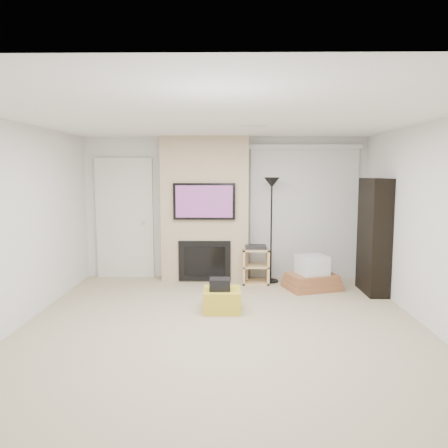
{
  "coord_description": "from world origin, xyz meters",
  "views": [
    {
      "loc": [
        0.08,
        -5.04,
        1.9
      ],
      "look_at": [
        0.0,
        1.2,
        1.15
      ],
      "focal_mm": 35.0,
      "sensor_mm": 36.0,
      "label": 1
    }
  ],
  "objects_px": {
    "av_stand": "(256,263)",
    "ottoman": "(222,300)",
    "box_stack": "(312,276)",
    "floor_lamp": "(272,200)",
    "bookshelf": "(374,236)"
  },
  "relations": [
    {
      "from": "ottoman",
      "to": "box_stack",
      "type": "bearing_deg",
      "value": 38.38
    },
    {
      "from": "av_stand",
      "to": "box_stack",
      "type": "bearing_deg",
      "value": -22.06
    },
    {
      "from": "floor_lamp",
      "to": "bookshelf",
      "type": "relative_size",
      "value": 1.0
    },
    {
      "from": "av_stand",
      "to": "ottoman",
      "type": "bearing_deg",
      "value": -109.96
    },
    {
      "from": "av_stand",
      "to": "floor_lamp",
      "type": "bearing_deg",
      "value": 18.84
    },
    {
      "from": "ottoman",
      "to": "floor_lamp",
      "type": "bearing_deg",
      "value": 62.96
    },
    {
      "from": "box_stack",
      "to": "bookshelf",
      "type": "height_order",
      "value": "bookshelf"
    },
    {
      "from": "ottoman",
      "to": "bookshelf",
      "type": "relative_size",
      "value": 0.28
    },
    {
      "from": "av_stand",
      "to": "bookshelf",
      "type": "height_order",
      "value": "bookshelf"
    },
    {
      "from": "bookshelf",
      "to": "ottoman",
      "type": "bearing_deg",
      "value": -157.8
    },
    {
      "from": "av_stand",
      "to": "box_stack",
      "type": "xyz_separation_m",
      "value": [
        0.89,
        -0.36,
        -0.14
      ]
    },
    {
      "from": "box_stack",
      "to": "av_stand",
      "type": "bearing_deg",
      "value": 157.94
    },
    {
      "from": "av_stand",
      "to": "box_stack",
      "type": "relative_size",
      "value": 0.68
    },
    {
      "from": "ottoman",
      "to": "av_stand",
      "type": "bearing_deg",
      "value": 70.04
    },
    {
      "from": "ottoman",
      "to": "av_stand",
      "type": "height_order",
      "value": "av_stand"
    }
  ]
}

